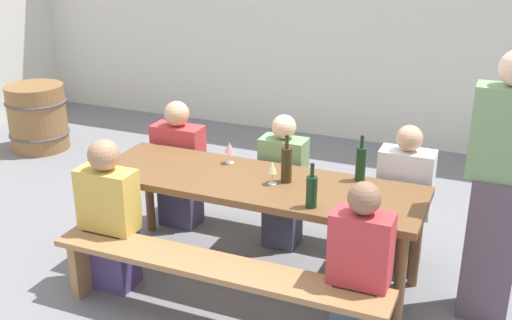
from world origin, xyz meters
The scene contains 17 objects.
ground_plane centered at (0.00, 0.00, 0.00)m, with size 24.00×24.00×0.00m, color slate.
back_wall centered at (0.00, 3.30, 1.60)m, with size 14.00×0.20×3.20m, color silver.
tasting_table centered at (0.00, 0.00, 0.67)m, with size 2.32×0.73×0.75m.
bench_near centered at (0.00, -0.66, 0.36)m, with size 2.22×0.30×0.45m.
bench_far centered at (0.00, 0.66, 0.36)m, with size 2.22×0.30×0.45m.
wine_bottle_0 centered at (0.48, -0.26, 0.86)m, with size 0.07×0.07×0.29m.
wine_bottle_1 centered at (0.66, 0.28, 0.88)m, with size 0.07×0.07×0.32m.
wine_bottle_2 centered at (0.20, 0.06, 0.88)m, with size 0.07×0.07×0.34m.
wine_glass_0 centered at (0.13, -0.02, 0.87)m, with size 0.07×0.07×0.17m.
wine_glass_1 centered at (-0.30, 0.22, 0.87)m, with size 0.07×0.07×0.17m.
seated_guest_near_0 centered at (-0.87, -0.51, 0.52)m, with size 0.40×0.24×1.09m.
seated_guest_near_1 centered at (0.87, -0.51, 0.51)m, with size 0.35×0.24×1.08m.
seated_guest_far_0 centered at (-0.91, 0.51, 0.51)m, with size 0.42×0.24×1.08m.
seated_guest_far_1 centered at (0.01, 0.51, 0.51)m, with size 0.35×0.24×1.08m.
seated_guest_far_2 centered at (0.94, 0.51, 0.52)m, with size 0.38×0.24×1.11m.
standing_host centered at (1.56, 0.14, 0.85)m, with size 0.42×0.24×1.76m.
wine_barrel centered at (-3.29, 1.53, 0.37)m, with size 0.67×0.67×0.73m.
Camera 1 is at (1.55, -3.66, 2.44)m, focal length 43.81 mm.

